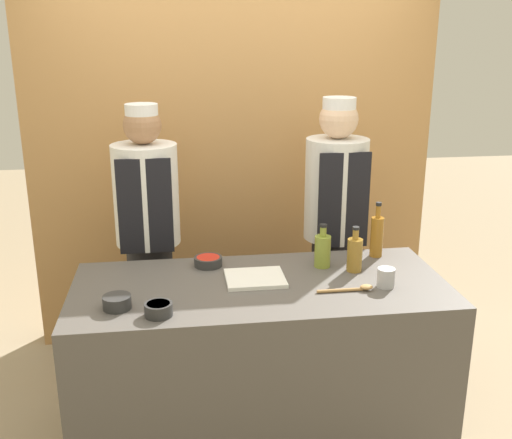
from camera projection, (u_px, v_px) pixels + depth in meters
The scene contains 14 objects.
ground_plane at pixel (260, 439), 3.19m from camera, with size 14.00×14.00×0.00m, color tan.
cabinet_wall at pixel (233, 167), 4.05m from camera, with size 2.66×0.18×2.40m.
counter at pixel (260, 365), 3.05m from camera, with size 1.83×0.80×0.90m.
sauce_bowl_green at pixel (159, 309), 2.58m from camera, with size 0.12×0.12×0.06m.
sauce_bowl_red at pixel (208, 261), 3.14m from camera, with size 0.15×0.15×0.05m.
sauce_bowl_white at pixel (117, 301), 2.65m from camera, with size 0.13×0.13×0.06m.
cutting_board at pixel (255, 278), 2.96m from camera, with size 0.29×0.25×0.02m.
bottle_vinegar at pixel (355, 254), 3.05m from camera, with size 0.08×0.08×0.24m.
bottle_oil at pixel (323, 250), 3.11m from camera, with size 0.08×0.08×0.23m.
bottle_amber at pixel (377, 235), 3.25m from camera, with size 0.07×0.07×0.31m.
cup_steel at pixel (386, 278), 2.87m from camera, with size 0.08×0.08×0.09m.
wooden_spoon at pixel (354, 289), 2.83m from camera, with size 0.27×0.05×0.03m.
chef_left at pixel (149, 238), 3.52m from camera, with size 0.37×0.37×1.69m.
chef_right at pixel (334, 227), 3.66m from camera, with size 0.37×0.37×1.71m.
Camera 1 is at (-0.39, -2.66, 2.07)m, focal length 42.00 mm.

